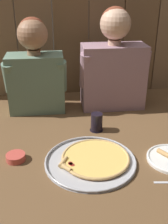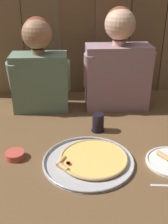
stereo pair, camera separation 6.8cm
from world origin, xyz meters
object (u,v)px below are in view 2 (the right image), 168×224
object	(u,v)px
drinking_glass	(98,123)
diner_right	(118,64)
dipping_bowl	(15,155)
pizza_tray	(90,160)
diner_left	(39,68)

from	to	relation	value
drinking_glass	diner_right	size ratio (longest dim) A/B	0.16
drinking_glass	dipping_bowl	distance (m)	0.48
pizza_tray	diner_left	size ratio (longest dim) A/B	0.74
drinking_glass	diner_left	distance (m)	0.51
pizza_tray	diner_left	world-z (taller)	diner_left
diner_left	diner_right	world-z (taller)	diner_right
dipping_bowl	diner_right	distance (m)	0.84
diner_right	diner_left	bearing A→B (deg)	-179.99
dipping_bowl	diner_left	distance (m)	0.62
dipping_bowl	diner_right	bearing A→B (deg)	43.94
pizza_tray	dipping_bowl	bearing A→B (deg)	171.60
drinking_glass	diner_right	bearing A→B (deg)	64.14
pizza_tray	diner_left	xyz separation A→B (m)	(-0.27, 0.61, 0.26)
diner_right	drinking_glass	bearing A→B (deg)	-115.86
drinking_glass	diner_right	xyz separation A→B (m)	(0.15, 0.32, 0.24)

